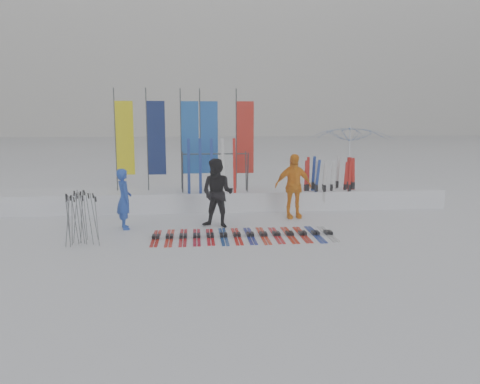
{
  "coord_description": "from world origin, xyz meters",
  "views": [
    {
      "loc": [
        -0.95,
        -10.21,
        2.92
      ],
      "look_at": [
        0.2,
        1.6,
        1.0
      ],
      "focal_mm": 35.0,
      "sensor_mm": 36.0,
      "label": 1
    }
  ],
  "objects": [
    {
      "name": "person_yellow",
      "position": [
        1.88,
        2.93,
        0.93
      ],
      "size": [
        1.14,
        0.58,
        1.87
      ],
      "primitive_type": "imported",
      "rotation": [
        0.0,
        0.0,
        0.11
      ],
      "color": "orange",
      "rests_on": "ground"
    },
    {
      "name": "ski_rack",
      "position": [
        -0.33,
        4.2,
        1.38
      ],
      "size": [
        2.04,
        0.8,
        1.23
      ],
      "color": "#383A3F",
      "rests_on": "ground"
    },
    {
      "name": "ski_row",
      "position": [
        0.22,
        0.93,
        0.03
      ],
      "size": [
        4.44,
        1.69,
        0.07
      ],
      "color": "#B7180E",
      "rests_on": "ground"
    },
    {
      "name": "upright_skis",
      "position": [
        3.25,
        4.16,
        0.79
      ],
      "size": [
        1.69,
        0.73,
        1.69
      ],
      "color": "silver",
      "rests_on": "ground"
    },
    {
      "name": "feather_flags",
      "position": [
        -1.26,
        4.82,
        2.24
      ],
      "size": [
        4.38,
        0.25,
        3.2
      ],
      "color": "#383A3F",
      "rests_on": "ground"
    },
    {
      "name": "ground",
      "position": [
        0.0,
        0.0,
        0.0
      ],
      "size": [
        120.0,
        120.0,
        0.0
      ],
      "primitive_type": "plane",
      "color": "white",
      "rests_on": "ground"
    },
    {
      "name": "snow_bank",
      "position": [
        0.0,
        4.6,
        0.3
      ],
      "size": [
        14.0,
        1.6,
        0.6
      ],
      "primitive_type": "cube",
      "color": "white",
      "rests_on": "ground"
    },
    {
      "name": "person_blue",
      "position": [
        -2.8,
        2.02,
        0.8
      ],
      "size": [
        0.54,
        0.67,
        1.59
      ],
      "primitive_type": "imported",
      "rotation": [
        0.0,
        0.0,
        1.88
      ],
      "color": "#1E43B4",
      "rests_on": "ground"
    },
    {
      "name": "pole_cluster",
      "position": [
        -3.59,
        0.58,
        0.6
      ],
      "size": [
        0.77,
        0.85,
        1.25
      ],
      "color": "#595B60",
      "rests_on": "ground"
    },
    {
      "name": "tent_canopy",
      "position": [
        4.64,
        6.17,
        1.33
      ],
      "size": [
        3.23,
        3.28,
        2.66
      ],
      "primitive_type": "imported",
      "rotation": [
        0.0,
        0.0,
        0.12
      ],
      "color": "white",
      "rests_on": "ground"
    },
    {
      "name": "person_black",
      "position": [
        -0.36,
        1.98,
        0.91
      ],
      "size": [
        1.09,
        0.98,
        1.83
      ],
      "primitive_type": "imported",
      "rotation": [
        0.0,
        0.0,
        -0.4
      ],
      "color": "black",
      "rests_on": "ground"
    }
  ]
}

